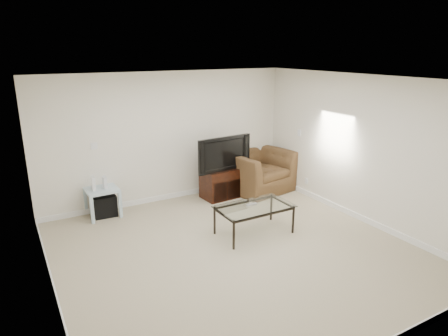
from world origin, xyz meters
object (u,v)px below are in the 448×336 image
side_table (103,202)px  recliner (258,164)px  subwoofer (104,205)px  coffee_table (254,220)px  tv_stand (220,183)px  television (221,153)px

side_table → recliner: size_ratio=0.42×
subwoofer → coffee_table: (1.93, -1.96, 0.05)m
tv_stand → television: size_ratio=0.66×
television → coffee_table: size_ratio=0.90×
television → side_table: television is taller
television → subwoofer: size_ratio=2.78×
subwoofer → recliner: 3.19m
tv_stand → subwoofer: size_ratio=1.83×
side_table → subwoofer: size_ratio=1.38×
side_table → recliner: bearing=-4.1°
television → subwoofer: (-2.26, 0.28, -0.75)m
television → coffee_table: 1.85m
television → recliner: (0.90, 0.03, -0.37)m
tv_stand → side_table: (-2.29, 0.23, -0.04)m
recliner → subwoofer: bearing=164.9°
recliner → coffee_table: (-1.23, -1.71, -0.33)m
recliner → coffee_table: 2.13m
tv_stand → subwoofer: tv_stand is taller
tv_stand → recliner: 0.94m
coffee_table → recliner: bearing=54.2°
tv_stand → recliner: recliner is taller
subwoofer → coffee_table: bearing=-45.5°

